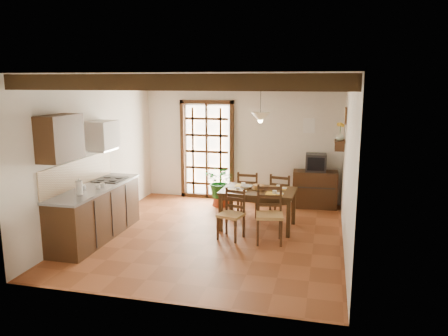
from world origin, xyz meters
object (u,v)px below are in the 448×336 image
(chair_near_left, at_px, (231,223))
(chair_far_left, at_px, (249,202))
(crt_tv, at_px, (316,163))
(sideboard, at_px, (315,189))
(dining_table, at_px, (258,195))
(chair_near_right, at_px, (269,225))
(chair_far_right, at_px, (281,204))
(potted_plant, at_px, (221,180))
(pendant_lamp, at_px, (260,116))
(kitchen_counter, at_px, (96,212))

(chair_near_left, height_order, chair_far_left, chair_far_left)
(crt_tv, bearing_deg, sideboard, 88.11)
(dining_table, xyz_separation_m, chair_far_left, (-0.31, 0.70, -0.35))
(chair_near_left, bearing_deg, crt_tv, 74.65)
(chair_near_left, bearing_deg, chair_near_right, 12.68)
(chair_near_right, relative_size, chair_far_right, 1.06)
(potted_plant, bearing_deg, chair_far_right, -23.15)
(chair_near_left, distance_m, chair_far_right, 1.53)
(dining_table, distance_m, chair_near_left, 0.85)
(pendant_lamp, bearing_deg, kitchen_counter, -154.14)
(kitchen_counter, height_order, chair_far_left, kitchen_counter)
(dining_table, relative_size, chair_near_left, 1.59)
(kitchen_counter, bearing_deg, pendant_lamp, 25.86)
(sideboard, height_order, pendant_lamp, pendant_lamp)
(chair_near_left, height_order, pendant_lamp, pendant_lamp)
(chair_near_right, bearing_deg, dining_table, 104.16)
(dining_table, distance_m, crt_tv, 1.93)
(chair_far_left, bearing_deg, chair_near_right, 113.29)
(dining_table, distance_m, sideboard, 1.92)
(dining_table, bearing_deg, chair_near_left, -115.84)
(kitchen_counter, xyz_separation_m, chair_far_left, (2.35, 1.89, -0.18))
(chair_near_left, height_order, crt_tv, crt_tv)
(dining_table, height_order, chair_near_left, chair_near_left)
(dining_table, height_order, pendant_lamp, pendant_lamp)
(chair_near_left, relative_size, crt_tv, 1.94)
(chair_near_right, relative_size, pendant_lamp, 1.15)
(chair_far_left, relative_size, potted_plant, 0.50)
(dining_table, distance_m, chair_far_left, 0.84)
(potted_plant, bearing_deg, chair_far_left, -38.23)
(crt_tv, bearing_deg, pendant_lamp, -124.50)
(sideboard, bearing_deg, dining_table, -123.53)
(chair_near_left, bearing_deg, potted_plant, 123.84)
(potted_plant, distance_m, pendant_lamp, 2.17)
(sideboard, xyz_separation_m, pendant_lamp, (-0.98, -1.53, 1.68))
(chair_near_right, bearing_deg, chair_far_right, 78.23)
(crt_tv, bearing_deg, chair_far_right, -124.76)
(sideboard, distance_m, crt_tv, 0.59)
(dining_table, distance_m, pendant_lamp, 1.44)
(chair_far_right, height_order, sideboard, chair_far_right)
(chair_far_right, xyz_separation_m, pendant_lamp, (-0.36, -0.58, 1.79))
(crt_tv, xyz_separation_m, pendant_lamp, (-0.98, -1.53, 1.09))
(crt_tv, relative_size, potted_plant, 0.24)
(kitchen_counter, xyz_separation_m, chair_near_right, (2.97, 0.49, -0.17))
(kitchen_counter, relative_size, chair_far_left, 2.41)
(chair_near_left, bearing_deg, kitchen_counter, -152.60)
(chair_near_left, xyz_separation_m, chair_far_left, (0.05, 1.38, 0.02))
(chair_near_left, xyz_separation_m, chair_far_right, (0.72, 1.35, 0.02))
(potted_plant, relative_size, pendant_lamp, 2.22)
(chair_far_left, height_order, crt_tv, crt_tv)
(dining_table, height_order, crt_tv, crt_tv)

